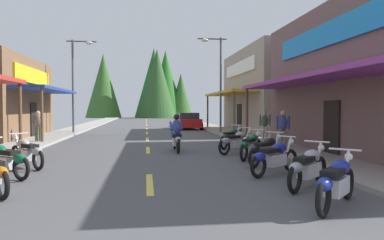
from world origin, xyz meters
name	(u,v)px	position (x,y,z in m)	size (l,w,h in m)	color
ground	(147,134)	(0.00, 25.81, -0.05)	(9.38, 81.62, 0.10)	#4C4C4F
sidewalk_left	(63,133)	(-5.77, 25.81, 0.06)	(2.17, 81.62, 0.12)	#9E9991
sidewalk_right	(226,132)	(5.77, 25.81, 0.06)	(2.17, 81.62, 0.12)	gray
centerline_dashes	(147,130)	(0.00, 29.25, 0.01)	(0.16, 55.88, 0.01)	#E0C64C
storefront_right_far	(291,92)	(10.84, 26.03, 3.05)	(9.84, 10.87, 6.09)	gray
streetlamp_left	(77,73)	(-4.80, 25.84, 4.21)	(2.02, 0.30, 6.52)	#474C51
streetlamp_right	(217,72)	(4.81, 24.54, 4.29)	(2.02, 0.30, 6.67)	#474C51
motorcycle_parked_right_0	(336,181)	(3.35, 6.27, 0.49)	(1.59, 1.57, 1.04)	black
motorcycle_parked_right_1	(308,167)	(3.58, 7.88, 0.49)	(1.64, 1.53, 1.04)	black
motorcycle_parked_right_2	(275,157)	(3.40, 9.51, 0.49)	(1.81, 1.31, 1.04)	black
motorcycle_parked_right_3	(266,150)	(3.72, 11.11, 0.49)	(1.67, 1.49, 1.04)	black
motorcycle_parked_right_4	(251,145)	(3.65, 12.55, 0.49)	(1.35, 1.78, 1.04)	black
motorcycle_parked_right_5	(237,141)	(3.50, 14.00, 0.49)	(1.81, 1.31, 1.04)	black
motorcycle_parked_right_6	(231,137)	(3.75, 15.90, 0.49)	(1.46, 1.70, 1.04)	black
motorcycle_parked_left_2	(4,159)	(-3.76, 9.98, 0.49)	(1.76, 1.38, 1.04)	black
motorcycle_parked_left_3	(27,152)	(-3.68, 11.56, 0.49)	(1.49, 1.67, 1.04)	black
rider_cruising_lead	(176,136)	(1.18, 15.04, 0.66)	(0.60, 2.14, 1.57)	black
pedestrian_by_shop	(38,124)	(-5.57, 19.34, 0.97)	(0.57, 0.27, 1.67)	#3F593F
pedestrian_browsing	(283,127)	(5.66, 14.59, 1.00)	(0.56, 0.33, 1.73)	#726659
pedestrian_strolling	(265,124)	(5.95, 17.74, 0.99)	(0.56, 0.32, 1.70)	#B2A599
parked_car_curbside	(188,121)	(3.49, 30.49, 0.69)	(2.14, 4.34, 1.40)	#B21919
treeline_backdrop	(146,86)	(0.08, 67.19, 5.90)	(19.87, 12.66, 12.78)	#315B23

